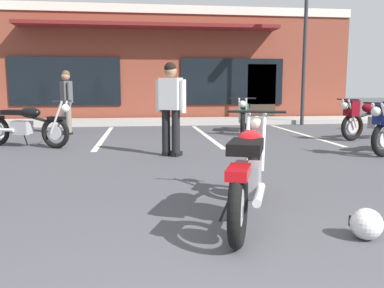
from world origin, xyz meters
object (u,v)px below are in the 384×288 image
Objects in this scene: traffic_cone at (355,121)px; motorcycle_green_cafe_racer at (244,115)px; motorcycle_foreground_classic at (248,170)px; person_in_black_shirt at (66,98)px; person_in_shorts_foreground at (171,103)px; helmet_on_pavement at (366,224)px; motorcycle_blue_standard at (372,117)px; parking_lot_lamp_post at (307,27)px; motorcycle_silver_naked at (26,125)px.

motorcycle_green_cafe_racer is at bearing -175.42° from traffic_cone.
motorcycle_foreground_classic is 1.20× the size of person_in_black_shirt.
helmet_on_pavement is at bearing -72.93° from person_in_shorts_foreground.
motorcycle_blue_standard is at bearing -36.63° from motorcycle_green_cafe_racer.
parking_lot_lamp_post is (-0.96, 1.49, 2.89)m from traffic_cone.
motorcycle_foreground_classic is 7.43m from motorcycle_green_cafe_racer.
person_in_black_shirt reaches higher than motorcycle_green_cafe_racer.
traffic_cone is 0.11× the size of parking_lot_lamp_post.
parking_lot_lamp_post reaches higher than motorcycle_green_cafe_racer.
person_in_shorts_foreground is (2.91, -1.49, 0.49)m from motorcycle_silver_naked.
person_in_black_shirt is at bearing 115.36° from helmet_on_pavement.
motorcycle_foreground_classic is 1.01× the size of motorcycle_silver_naked.
motorcycle_green_cafe_racer is at bearing 82.59° from helmet_on_pavement.
person_in_black_shirt is at bearing -166.71° from parking_lot_lamp_post.
person_in_black_shirt is 3.16× the size of traffic_cone.
motorcycle_silver_naked is 0.97× the size of motorcycle_blue_standard.
motorcycle_blue_standard is (7.83, 0.24, 0.07)m from motorcycle_silver_naked.
parking_lot_lamp_post reaches higher than person_in_black_shirt.
helmet_on_pavement is (4.20, -5.68, -0.33)m from motorcycle_silver_naked.
helmet_on_pavement is at bearing -39.16° from motorcycle_foreground_classic.
person_in_shorts_foreground is at bearing -56.53° from person_in_black_shirt.
helmet_on_pavement is (3.76, -7.92, -0.82)m from person_in_black_shirt.
motorcycle_foreground_classic reaches higher than helmet_on_pavement.
motorcycle_green_cafe_racer is 7.87× the size of helmet_on_pavement.
motorcycle_green_cafe_racer is (-2.61, 1.94, -0.07)m from motorcycle_blue_standard.
motorcycle_foreground_classic is 7.85m from person_in_black_shirt.
motorcycle_silver_naked is 0.97× the size of motorcycle_green_cafe_racer.
motorcycle_blue_standard is 2.37m from traffic_cone.
motorcycle_foreground_classic is at bearing -56.04° from motorcycle_silver_naked.
motorcycle_green_cafe_racer is at bearing -144.34° from parking_lot_lamp_post.
person_in_black_shirt reaches higher than motorcycle_blue_standard.
person_in_shorts_foreground is at bearing -145.42° from traffic_cone.
motorcycle_foreground_classic is 0.42× the size of parking_lot_lamp_post.
motorcycle_blue_standard is 4.54m from parking_lot_lamp_post.
motorcycle_blue_standard is at bearing 58.51° from helmet_on_pavement.
traffic_cone reaches higher than helmet_on_pavement.
motorcycle_foreground_classic reaches higher than traffic_cone.
helmet_on_pavement is at bearing -97.41° from motorcycle_green_cafe_racer.
person_in_shorts_foreground is 7.57m from parking_lot_lamp_post.
parking_lot_lamp_post reaches higher than person_in_shorts_foreground.
motorcycle_foreground_classic is 7.76× the size of helmet_on_pavement.
person_in_black_shirt is (-7.39, 2.00, 0.42)m from motorcycle_blue_standard.
parking_lot_lamp_post is (2.47, 1.77, 2.69)m from motorcycle_green_cafe_racer.
motorcycle_blue_standard is (4.45, 5.26, 0.07)m from motorcycle_foreground_classic.
person_in_shorts_foreground is at bearing -122.13° from motorcycle_green_cafe_racer.
person_in_black_shirt reaches higher than helmet_on_pavement.
motorcycle_blue_standard is 3.89× the size of traffic_cone.
motorcycle_silver_naked is 8.98m from traffic_cone.
motorcycle_foreground_classic is 0.99× the size of motorcycle_green_cafe_racer.
motorcycle_green_cafe_racer is 4.37m from person_in_shorts_foreground.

